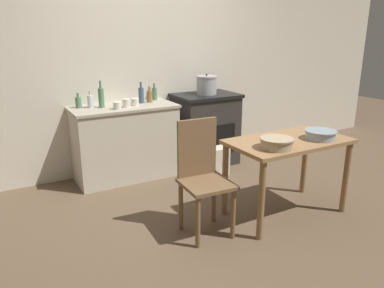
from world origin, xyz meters
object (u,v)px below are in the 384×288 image
object	(u,v)px
stove	(205,129)
mixing_bowl_large	(321,134)
cup_right	(135,102)
cup_far_right	(126,103)
stock_pot	(206,85)
work_table	(288,151)
bottle_center_right	(150,96)
bottle_mid_left	(154,94)
bottle_left	(90,101)
chair	(203,174)
bottle_center	(141,95)
bottle_far_left	(101,97)
mixing_bowl_small	(277,143)
cup_mid_right	(117,106)
bottle_center_left	(78,102)
flour_sack	(217,161)

from	to	relation	value
stove	mixing_bowl_large	bearing A→B (deg)	-84.13
cup_right	cup_far_right	distance (m)	0.14
stock_pot	work_table	bearing A→B (deg)	-93.02
bottle_center_right	stove	bearing A→B (deg)	-7.44
mixing_bowl_large	bottle_mid_left	xyz separation A→B (m)	(-0.79, 1.93, 0.16)
work_table	bottle_left	distance (m)	2.20
chair	bottle_center	xyz separation A→B (m)	(0.10, 1.58, 0.44)
bottle_far_left	bottle_center	size ratio (longest dim) A/B	1.20
stove	bottle_mid_left	bearing A→B (deg)	161.67
mixing_bowl_large	mixing_bowl_small	size ratio (longest dim) A/B	0.98
mixing_bowl_small	cup_mid_right	size ratio (longest dim) A/B	3.38
bottle_far_left	cup_mid_right	xyz separation A→B (m)	(0.12, -0.17, -0.08)
bottle_left	bottle_center_left	distance (m)	0.13
cup_far_right	bottle_center	bearing A→B (deg)	33.35
chair	bottle_center_right	size ratio (longest dim) A/B	5.23
mixing_bowl_large	flour_sack	bearing A→B (deg)	102.23
bottle_center_right	bottle_center_left	bearing A→B (deg)	175.12
bottle_left	bottle_center	size ratio (longest dim) A/B	0.75
chair	bottle_mid_left	size ratio (longest dim) A/B	4.76
flour_sack	cup_far_right	distance (m)	1.29
mixing_bowl_large	bottle_center_left	distance (m)	2.57
flour_sack	bottle_left	distance (m)	1.64
stock_pot	bottle_far_left	world-z (taller)	stock_pot
work_table	bottle_center_left	bearing A→B (deg)	129.70
flour_sack	bottle_center_right	world-z (taller)	bottle_center_right
stove	cup_right	xyz separation A→B (m)	(-0.96, -0.01, 0.44)
flour_sack	bottle_center_left	world-z (taller)	bottle_center_left
bottle_far_left	bottle_left	xyz separation A→B (m)	(-0.11, 0.05, -0.04)
flour_sack	cup_mid_right	bearing A→B (deg)	163.18
bottle_left	cup_far_right	distance (m)	0.40
bottle_center_right	bottle_mid_left	bearing A→B (deg)	44.31
mixing_bowl_large	bottle_center_right	bearing A→B (deg)	116.44
bottle_center_left	cup_mid_right	distance (m)	0.45
chair	bottle_center_left	size ratio (longest dim) A/B	5.89
stock_pot	cup_right	world-z (taller)	stock_pot
flour_sack	bottle_left	xyz separation A→B (m)	(-1.33, 0.56, 0.77)
chair	mixing_bowl_large	bearing A→B (deg)	-8.54
bottle_center	bottle_mid_left	bearing A→B (deg)	27.01
bottle_mid_left	bottle_center_left	xyz separation A→B (m)	(-0.94, -0.04, -0.02)
chair	cup_mid_right	distance (m)	1.45
mixing_bowl_small	flour_sack	bearing A→B (deg)	78.46
stove	work_table	size ratio (longest dim) A/B	0.82
bottle_center_left	cup_far_right	distance (m)	0.53
work_table	cup_far_right	bearing A→B (deg)	122.94
flour_sack	bottle_center	world-z (taller)	bottle_center
bottle_center_right	cup_far_right	size ratio (longest dim) A/B	1.99
work_table	stock_pot	bearing A→B (deg)	86.98
stock_pot	bottle_far_left	size ratio (longest dim) A/B	0.89
work_table	cup_right	world-z (taller)	cup_right
work_table	cup_far_right	distance (m)	1.85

